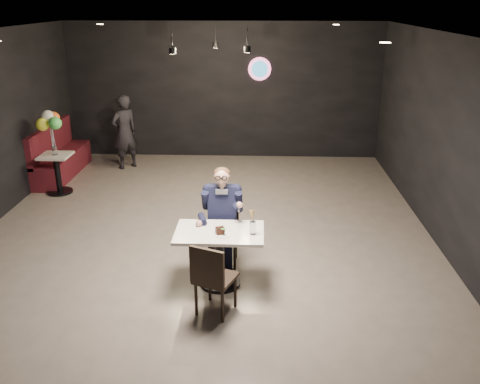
{
  "coord_description": "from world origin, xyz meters",
  "views": [
    {
      "loc": [
        0.83,
        -6.89,
        3.46
      ],
      "look_at": [
        0.57,
        -0.6,
        1.05
      ],
      "focal_mm": 38.0,
      "sensor_mm": 36.0,
      "label": 1
    }
  ],
  "objects_px": {
    "chair_far": "(223,233)",
    "booth_bench": "(61,151)",
    "main_table": "(220,258)",
    "sundae_glass": "(253,228)",
    "passerby": "(125,132)",
    "seated_man": "(223,216)",
    "chair_near": "(216,277)",
    "side_table": "(58,176)",
    "balloon_vase": "(55,151)"
  },
  "relations": [
    {
      "from": "main_table",
      "to": "chair_near",
      "type": "height_order",
      "value": "chair_near"
    },
    {
      "from": "chair_near",
      "to": "booth_bench",
      "type": "xyz_separation_m",
      "value": [
        -3.59,
        4.76,
        0.06
      ]
    },
    {
      "from": "chair_near",
      "to": "seated_man",
      "type": "xyz_separation_m",
      "value": [
        -0.0,
        1.15,
        0.26
      ]
    },
    {
      "from": "chair_far",
      "to": "balloon_vase",
      "type": "xyz_separation_m",
      "value": [
        -3.29,
        2.61,
        0.36
      ]
    },
    {
      "from": "main_table",
      "to": "balloon_vase",
      "type": "height_order",
      "value": "balloon_vase"
    },
    {
      "from": "main_table",
      "to": "booth_bench",
      "type": "bearing_deg",
      "value": 130.82
    },
    {
      "from": "sundae_glass",
      "to": "chair_near",
      "type": "bearing_deg",
      "value": -127.43
    },
    {
      "from": "balloon_vase",
      "to": "booth_bench",
      "type": "bearing_deg",
      "value": 106.7
    },
    {
      "from": "seated_man",
      "to": "side_table",
      "type": "bearing_deg",
      "value": 141.6
    },
    {
      "from": "chair_near",
      "to": "balloon_vase",
      "type": "relative_size",
      "value": 6.16
    },
    {
      "from": "main_table",
      "to": "chair_far",
      "type": "bearing_deg",
      "value": 90.0
    },
    {
      "from": "sundae_glass",
      "to": "passerby",
      "type": "distance_m",
      "value": 5.55
    },
    {
      "from": "main_table",
      "to": "passerby",
      "type": "xyz_separation_m",
      "value": [
        -2.39,
        4.73,
        0.41
      ]
    },
    {
      "from": "booth_bench",
      "to": "balloon_vase",
      "type": "xyz_separation_m",
      "value": [
        0.3,
        -1.0,
        0.3
      ]
    },
    {
      "from": "main_table",
      "to": "passerby",
      "type": "bearing_deg",
      "value": 116.86
    },
    {
      "from": "booth_bench",
      "to": "passerby",
      "type": "xyz_separation_m",
      "value": [
        1.2,
        0.57,
        0.27
      ]
    },
    {
      "from": "seated_man",
      "to": "booth_bench",
      "type": "distance_m",
      "value": 5.1
    },
    {
      "from": "balloon_vase",
      "to": "passerby",
      "type": "distance_m",
      "value": 1.81
    },
    {
      "from": "side_table",
      "to": "passerby",
      "type": "relative_size",
      "value": 0.43
    },
    {
      "from": "seated_man",
      "to": "side_table",
      "type": "height_order",
      "value": "seated_man"
    },
    {
      "from": "chair_near",
      "to": "booth_bench",
      "type": "height_order",
      "value": "booth_bench"
    },
    {
      "from": "main_table",
      "to": "side_table",
      "type": "bearing_deg",
      "value": 136.18
    },
    {
      "from": "sundae_glass",
      "to": "passerby",
      "type": "height_order",
      "value": "passerby"
    },
    {
      "from": "main_table",
      "to": "balloon_vase",
      "type": "xyz_separation_m",
      "value": [
        -3.29,
        3.16,
        0.45
      ]
    },
    {
      "from": "side_table",
      "to": "passerby",
      "type": "bearing_deg",
      "value": 60.18
    },
    {
      "from": "booth_bench",
      "to": "passerby",
      "type": "bearing_deg",
      "value": 25.35
    },
    {
      "from": "booth_bench",
      "to": "balloon_vase",
      "type": "distance_m",
      "value": 1.09
    },
    {
      "from": "side_table",
      "to": "balloon_vase",
      "type": "bearing_deg",
      "value": 0.0
    },
    {
      "from": "main_table",
      "to": "seated_man",
      "type": "xyz_separation_m",
      "value": [
        0.0,
        0.55,
        0.34
      ]
    },
    {
      "from": "main_table",
      "to": "chair_far",
      "type": "xyz_separation_m",
      "value": [
        0.0,
        0.55,
        0.09
      ]
    },
    {
      "from": "chair_near",
      "to": "booth_bench",
      "type": "distance_m",
      "value": 5.97
    },
    {
      "from": "seated_man",
      "to": "booth_bench",
      "type": "xyz_separation_m",
      "value": [
        -3.59,
        3.61,
        -0.2
      ]
    },
    {
      "from": "chair_far",
      "to": "seated_man",
      "type": "relative_size",
      "value": 0.64
    },
    {
      "from": "side_table",
      "to": "balloon_vase",
      "type": "xyz_separation_m",
      "value": [
        0.0,
        0.0,
        0.49
      ]
    },
    {
      "from": "chair_far",
      "to": "booth_bench",
      "type": "distance_m",
      "value": 5.09
    },
    {
      "from": "chair_far",
      "to": "seated_man",
      "type": "distance_m",
      "value": 0.26
    },
    {
      "from": "booth_bench",
      "to": "side_table",
      "type": "relative_size",
      "value": 3.08
    },
    {
      "from": "chair_near",
      "to": "sundae_glass",
      "type": "relative_size",
      "value": 5.53
    },
    {
      "from": "booth_bench",
      "to": "side_table",
      "type": "bearing_deg",
      "value": -73.3
    },
    {
      "from": "main_table",
      "to": "side_table",
      "type": "xyz_separation_m",
      "value": [
        -3.29,
        3.16,
        -0.04
      ]
    },
    {
      "from": "chair_far",
      "to": "balloon_vase",
      "type": "height_order",
      "value": "chair_far"
    },
    {
      "from": "booth_bench",
      "to": "balloon_vase",
      "type": "bearing_deg",
      "value": -73.3
    },
    {
      "from": "chair_near",
      "to": "balloon_vase",
      "type": "distance_m",
      "value": 5.01
    },
    {
      "from": "sundae_glass",
      "to": "chair_far",
      "type": "bearing_deg",
      "value": 124.1
    },
    {
      "from": "sundae_glass",
      "to": "balloon_vase",
      "type": "relative_size",
      "value": 1.11
    },
    {
      "from": "balloon_vase",
      "to": "seated_man",
      "type": "bearing_deg",
      "value": -38.4
    },
    {
      "from": "main_table",
      "to": "chair_far",
      "type": "distance_m",
      "value": 0.56
    },
    {
      "from": "booth_bench",
      "to": "sundae_glass",
      "type": "bearing_deg",
      "value": -46.49
    },
    {
      "from": "passerby",
      "to": "balloon_vase",
      "type": "bearing_deg",
      "value": 16.43
    },
    {
      "from": "seated_man",
      "to": "chair_near",
      "type": "bearing_deg",
      "value": -90.0
    }
  ]
}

